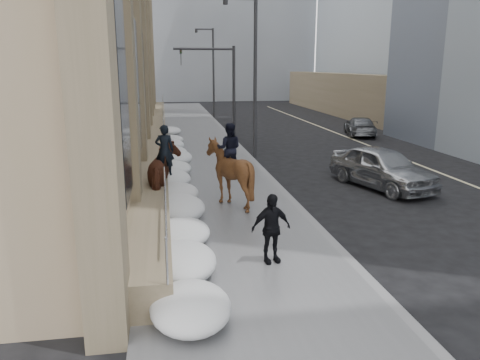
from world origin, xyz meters
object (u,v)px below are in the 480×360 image
pedestrian (271,228)px  car_silver (382,167)px  mounted_horse_left (165,172)px  car_grey (360,126)px  mounted_horse_right (229,170)px

pedestrian → car_silver: bearing=36.2°
mounted_horse_left → pedestrian: bearing=116.6°
pedestrian → car_grey: (11.00, 20.35, -0.33)m
mounted_horse_left → car_silver: size_ratio=0.56×
car_silver → car_grey: bearing=53.8°
mounted_horse_left → car_grey: 20.12m
mounted_horse_right → pedestrian: (0.32, -4.93, -0.34)m
mounted_horse_left → car_grey: size_ratio=0.61×
pedestrian → car_silver: pedestrian is taller
mounted_horse_right → pedestrian: bearing=106.8°
car_grey → mounted_horse_right: bearing=68.3°
pedestrian → car_silver: (6.01, 6.65, -0.15)m
car_silver → mounted_horse_right: bearing=179.0°
mounted_horse_right → pedestrian: 4.95m
pedestrian → car_grey: 23.14m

